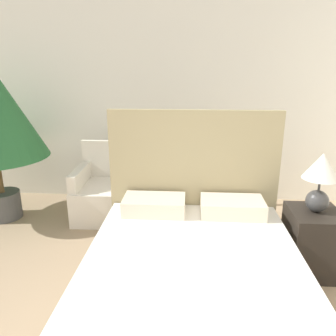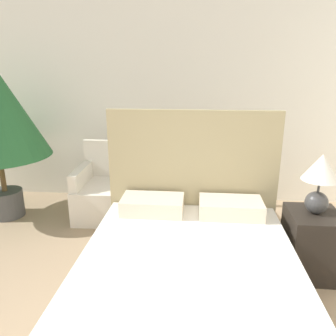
# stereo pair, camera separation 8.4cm
# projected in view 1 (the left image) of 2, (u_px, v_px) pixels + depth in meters

# --- Properties ---
(wall_back) EXTENTS (10.00, 0.06, 2.90)m
(wall_back) POSITION_uv_depth(u_px,v_px,m) (171.00, 91.00, 4.21)
(wall_back) COLOR silver
(wall_back) RESTS_ON ground_plane
(bed) EXTENTS (1.56, 2.02, 1.39)m
(bed) POSITION_uv_depth(u_px,v_px,m) (193.00, 280.00, 2.33)
(bed) COLOR brown
(bed) RESTS_ON ground_plane
(armchair_near_window_left) EXTENTS (0.67, 0.74, 0.87)m
(armchair_near_window_left) POSITION_uv_depth(u_px,v_px,m) (104.00, 195.00, 3.96)
(armchair_near_window_left) COLOR silver
(armchair_near_window_left) RESTS_ON ground_plane
(armchair_near_window_right) EXTENTS (0.74, 0.80, 0.87)m
(armchair_near_window_right) POSITION_uv_depth(u_px,v_px,m) (193.00, 197.00, 3.89)
(armchair_near_window_right) COLOR silver
(armchair_near_window_right) RESTS_ON ground_plane
(nightstand) EXTENTS (0.42, 0.47, 0.57)m
(nightstand) POSITION_uv_depth(u_px,v_px,m) (312.00, 242.00, 2.86)
(nightstand) COLOR black
(nightstand) RESTS_ON ground_plane
(table_lamp) EXTENTS (0.30, 0.30, 0.51)m
(table_lamp) POSITION_uv_depth(u_px,v_px,m) (321.00, 175.00, 2.69)
(table_lamp) COLOR #333333
(table_lamp) RESTS_ON nightstand
(side_table) EXTENTS (0.37, 0.37, 0.48)m
(side_table) POSITION_uv_depth(u_px,v_px,m) (148.00, 199.00, 3.92)
(side_table) COLOR brown
(side_table) RESTS_ON ground_plane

